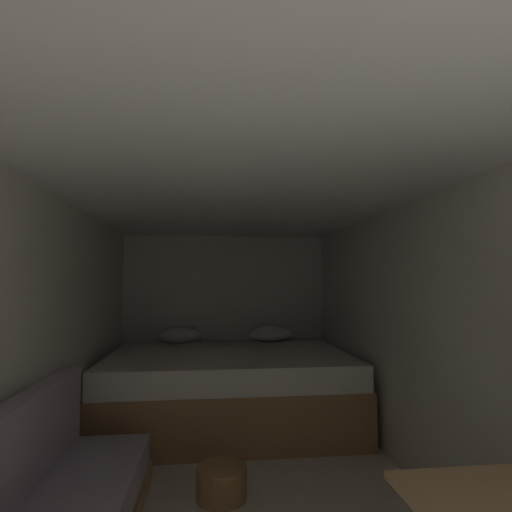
{
  "coord_description": "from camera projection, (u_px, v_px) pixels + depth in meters",
  "views": [
    {
      "loc": [
        -0.21,
        -0.57,
        1.42
      ],
      "look_at": [
        0.14,
        2.41,
        1.62
      ],
      "focal_mm": 28.44,
      "sensor_mm": 36.0,
      "label": 1
    }
  ],
  "objects": [
    {
      "name": "wall_left",
      "position": [
        24.0,
        353.0,
        2.38
      ],
      "size": [
        0.05,
        5.23,
        2.02
      ],
      "primitive_type": "cube",
      "color": "silver",
      "rests_on": "ground"
    },
    {
      "name": "wall_back",
      "position": [
        225.0,
        316.0,
        5.14
      ],
      "size": [
        2.62,
        0.05,
        2.02
      ],
      "primitive_type": "cube",
      "color": "silver",
      "rests_on": "ground"
    },
    {
      "name": "wicker_basket",
      "position": [
        222.0,
        482.0,
        2.68
      ],
      "size": [
        0.34,
        0.34,
        0.21
      ],
      "color": "olive",
      "rests_on": "ground"
    },
    {
      "name": "bed",
      "position": [
        229.0,
        386.0,
        4.15
      ],
      "size": [
        2.4,
        1.78,
        0.9
      ],
      "color": "#9E7247",
      "rests_on": "ground"
    },
    {
      "name": "wall_right",
      "position": [
        436.0,
        345.0,
        2.67
      ],
      "size": [
        0.05,
        5.23,
        2.02
      ],
      "primitive_type": "cube",
      "color": "silver",
      "rests_on": "ground"
    },
    {
      "name": "ceiling_slab",
      "position": [
        243.0,
        185.0,
        2.6
      ],
      "size": [
        2.62,
        5.23,
        0.05
      ],
      "primitive_type": "cube",
      "color": "white",
      "rests_on": "wall_left"
    }
  ]
}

